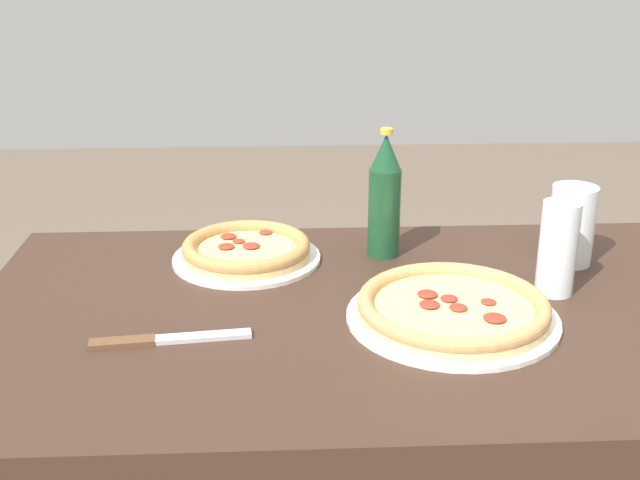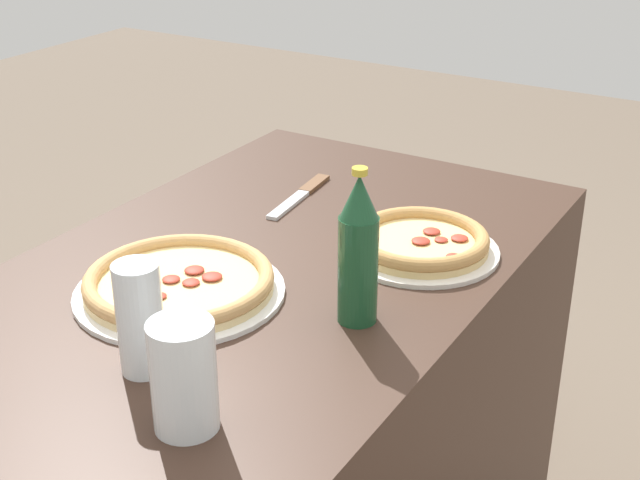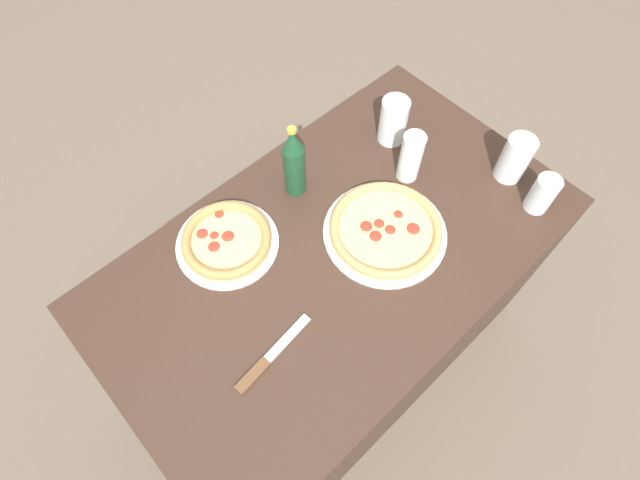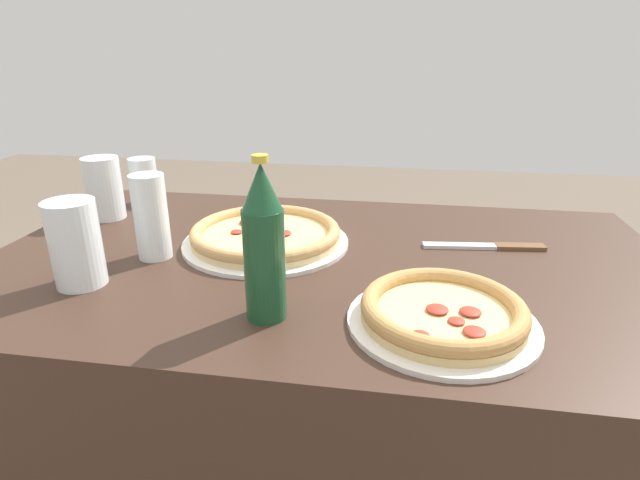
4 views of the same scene
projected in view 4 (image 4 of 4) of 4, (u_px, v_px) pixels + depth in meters
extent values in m
cube|color=#3D281E|center=(324.00, 422.00, 1.06)|extent=(1.25, 0.73, 0.76)
cylinder|color=silver|center=(442.00, 322.00, 0.70)|extent=(0.27, 0.27, 0.01)
cylinder|color=#DBB775|center=(442.00, 316.00, 0.70)|extent=(0.23, 0.23, 0.01)
cylinder|color=#EACC7F|center=(443.00, 311.00, 0.69)|extent=(0.20, 0.20, 0.00)
torus|color=tan|center=(443.00, 307.00, 0.69)|extent=(0.23, 0.23, 0.02)
ellipsoid|color=#A83323|center=(437.00, 309.00, 0.69)|extent=(0.03, 0.03, 0.01)
ellipsoid|color=#A83323|center=(474.00, 332.00, 0.64)|extent=(0.03, 0.03, 0.01)
ellipsoid|color=#A83323|center=(470.00, 312.00, 0.68)|extent=(0.03, 0.03, 0.01)
ellipsoid|color=#A83323|center=(456.00, 321.00, 0.66)|extent=(0.02, 0.02, 0.01)
ellipsoid|color=#A83323|center=(420.00, 335.00, 0.63)|extent=(0.02, 0.02, 0.01)
cylinder|color=white|center=(266.00, 242.00, 0.98)|extent=(0.32, 0.32, 0.01)
cylinder|color=#E5C689|center=(266.00, 238.00, 0.98)|extent=(0.29, 0.29, 0.01)
cylinder|color=#EACC7F|center=(266.00, 234.00, 0.98)|extent=(0.25, 0.25, 0.00)
torus|color=tan|center=(266.00, 231.00, 0.97)|extent=(0.29, 0.29, 0.02)
ellipsoid|color=#A83323|center=(283.00, 233.00, 0.97)|extent=(0.03, 0.03, 0.01)
ellipsoid|color=#A83323|center=(264.00, 230.00, 0.98)|extent=(0.03, 0.03, 0.01)
ellipsoid|color=#A83323|center=(248.00, 222.00, 1.03)|extent=(0.03, 0.03, 0.01)
ellipsoid|color=#A83323|center=(263.00, 236.00, 0.95)|extent=(0.03, 0.03, 0.01)
ellipsoid|color=#A83323|center=(237.00, 232.00, 0.98)|extent=(0.02, 0.02, 0.01)
ellipsoid|color=#A83323|center=(277.00, 240.00, 0.93)|extent=(0.03, 0.03, 0.01)
cylinder|color=white|center=(75.00, 244.00, 0.80)|extent=(0.08, 0.08, 0.14)
cylinder|color=beige|center=(78.00, 255.00, 0.80)|extent=(0.07, 0.07, 0.10)
cylinder|color=white|center=(144.00, 181.00, 1.22)|extent=(0.06, 0.06, 0.11)
cylinder|color=black|center=(145.00, 186.00, 1.22)|extent=(0.05, 0.05, 0.08)
cylinder|color=white|center=(151.00, 217.00, 0.90)|extent=(0.06, 0.06, 0.16)
cylinder|color=#F4A323|center=(153.00, 229.00, 0.91)|extent=(0.05, 0.05, 0.10)
cylinder|color=white|center=(104.00, 188.00, 1.11)|extent=(0.08, 0.08, 0.14)
cylinder|color=silver|center=(106.00, 202.00, 1.12)|extent=(0.06, 0.06, 0.07)
cylinder|color=#194728|center=(265.00, 265.00, 0.69)|extent=(0.06, 0.06, 0.16)
cone|color=#194728|center=(261.00, 186.00, 0.65)|extent=(0.06, 0.06, 0.06)
cylinder|color=gold|center=(260.00, 159.00, 0.64)|extent=(0.02, 0.02, 0.01)
cube|color=brown|center=(520.00, 247.00, 0.96)|extent=(0.10, 0.04, 0.01)
cube|color=silver|center=(459.00, 246.00, 0.97)|extent=(0.14, 0.04, 0.01)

